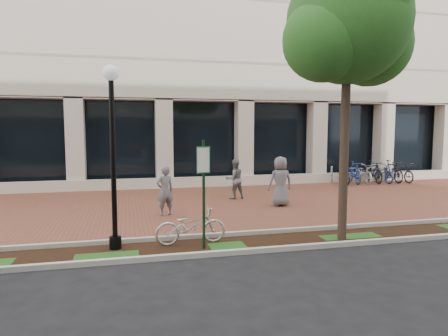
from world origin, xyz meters
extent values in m
plane|color=black|center=(0.00, 0.00, 0.00)|extent=(120.00, 120.00, 0.00)
cube|color=brown|center=(0.00, 0.00, 0.01)|extent=(40.00, 9.00, 0.01)
cube|color=black|center=(0.00, -5.25, 0.01)|extent=(40.00, 1.50, 0.01)
cube|color=beige|center=(0.00, -4.50, 0.06)|extent=(40.00, 0.12, 0.12)
cube|color=beige|center=(0.00, -6.00, 0.06)|extent=(40.00, 0.12, 0.12)
cube|color=beige|center=(0.00, 10.50, 10.10)|extent=(40.00, 12.00, 11.80)
cube|color=black|center=(0.00, 5.60, 2.10)|extent=(40.00, 0.15, 4.20)
cube|color=beige|center=(0.00, 4.50, 0.25)|extent=(40.00, 0.25, 0.50)
cube|color=beige|center=(0.00, 4.90, 2.10)|extent=(0.80, 0.80, 4.20)
cube|color=#13341A|center=(-2.03, -5.41, 1.28)|extent=(0.05, 0.05, 2.56)
cube|color=#1B6D31|center=(-2.03, -5.44, 2.10)|extent=(0.34, 0.02, 0.62)
cube|color=white|center=(-2.03, -5.46, 2.10)|extent=(0.30, 0.01, 0.56)
cylinder|color=black|center=(-4.05, -4.93, 0.15)|extent=(0.28, 0.28, 0.30)
cylinder|color=black|center=(-4.05, -4.93, 1.96)|extent=(0.12, 0.12, 3.91)
sphere|color=silver|center=(-4.05, -4.93, 4.06)|extent=(0.36, 0.36, 0.36)
cylinder|color=#483829|center=(1.51, -5.49, 1.94)|extent=(0.22, 0.22, 3.89)
sphere|color=#215219|center=(1.51, -5.49, 5.37)|extent=(2.97, 2.97, 2.97)
sphere|color=#215219|center=(2.32, -5.20, 4.93)|extent=(2.08, 2.08, 2.08)
sphere|color=#215219|center=(0.76, -5.72, 4.85)|extent=(1.93, 1.93, 1.93)
imported|color=silver|center=(-2.26, -4.94, 0.45)|extent=(1.75, 0.68, 0.91)
imported|color=slate|center=(-2.57, -1.55, 0.81)|extent=(0.69, 0.56, 1.63)
imported|color=slate|center=(0.45, 0.95, 0.80)|extent=(0.86, 0.72, 1.60)
imported|color=slate|center=(1.67, -0.90, 0.91)|extent=(0.91, 0.61, 1.81)
cylinder|color=silver|center=(6.42, 4.00, 0.41)|extent=(0.11, 0.11, 0.81)
sphere|color=silver|center=(6.42, 4.00, 0.86)|extent=(0.12, 0.12, 0.12)
imported|color=black|center=(7.09, 3.87, 0.52)|extent=(1.20, 2.09, 1.04)
imported|color=navy|center=(7.64, 3.87, 0.58)|extent=(0.95, 1.99, 1.15)
imported|color=#BABBBF|center=(8.19, 3.87, 0.52)|extent=(1.01, 2.07, 1.04)
imported|color=black|center=(8.74, 3.87, 0.58)|extent=(0.76, 1.97, 1.15)
imported|color=navy|center=(9.29, 3.87, 0.52)|extent=(0.82, 2.02, 1.04)
imported|color=black|center=(9.84, 3.87, 0.58)|extent=(0.57, 1.93, 1.15)
imported|color=black|center=(10.39, 3.87, 0.52)|extent=(0.77, 2.00, 1.04)
cylinder|color=silver|center=(8.74, 3.87, 0.40)|extent=(0.04, 0.04, 0.80)
camera|label=1|loc=(-3.74, -14.39, 2.81)|focal=32.00mm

